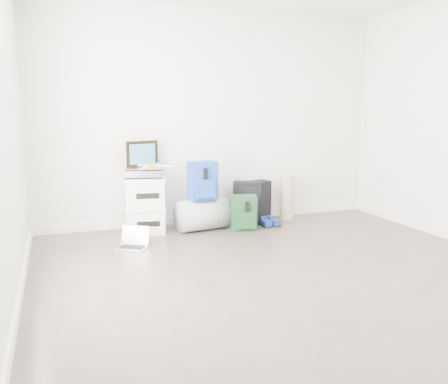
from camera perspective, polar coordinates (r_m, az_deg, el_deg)
name	(u,v)px	position (r m, az deg, el deg)	size (l,w,h in m)	color
ground	(307,286)	(4.10, 9.95, -11.11)	(5.00, 5.00, 0.00)	#3B332B
room_envelope	(313,75)	(3.85, 10.60, 13.67)	(4.52, 5.02, 2.71)	silver
boxes_stack	(145,205)	(5.70, -9.45, -1.57)	(0.52, 0.44, 0.66)	white
briefcase	(144,173)	(5.64, -9.56, 2.31)	(0.41, 0.30, 0.12)	#B2B2B7
painting	(142,154)	(5.71, -9.80, 4.55)	(0.40, 0.15, 0.31)	black
drone	(151,166)	(5.62, -8.75, 3.17)	(0.46, 0.46, 0.05)	gold
duffel_bag	(202,215)	(5.79, -2.63, -2.73)	(0.38, 0.38, 0.62)	#96999E
blue_backpack	(203,182)	(5.68, -2.57, 1.27)	(0.35, 0.28, 0.46)	#1941A8
large_suitcase	(247,203)	(6.08, 2.82, -1.31)	(0.41, 0.35, 0.55)	black
green_backpack	(244,213)	(5.79, 2.39, -2.58)	(0.33, 0.26, 0.43)	#13351E
carry_on	(257,201)	(6.27, 4.02, -1.06)	(0.37, 0.30, 0.53)	black
shoes	(269,223)	(6.04, 5.43, -3.70)	(0.22, 0.25, 0.08)	black
rolled_rug	(287,198)	(6.40, 7.59, -0.69)	(0.19, 0.19, 0.58)	tan
laptop	(133,243)	(5.18, -10.86, -5.99)	(0.38, 0.35, 0.22)	silver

